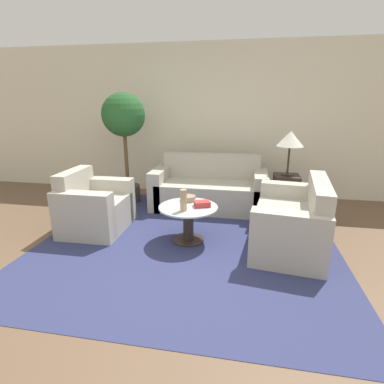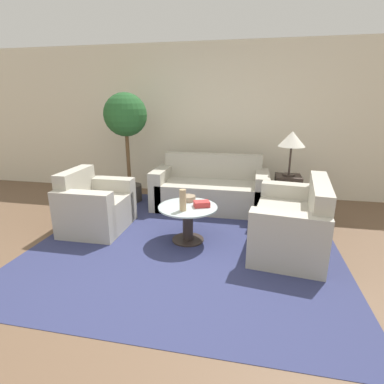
{
  "view_description": "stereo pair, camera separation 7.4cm",
  "coord_description": "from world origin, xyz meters",
  "views": [
    {
      "loc": [
        0.75,
        -2.48,
        1.65
      ],
      "look_at": [
        0.1,
        1.06,
        0.55
      ],
      "focal_mm": 28.0,
      "sensor_mm": 36.0,
      "label": 1
    },
    {
      "loc": [
        0.82,
        -2.47,
        1.65
      ],
      "look_at": [
        0.1,
        1.06,
        0.55
      ],
      "focal_mm": 28.0,
      "sensor_mm": 36.0,
      "label": 2
    }
  ],
  "objects": [
    {
      "name": "rug",
      "position": [
        0.1,
        0.81,
        0.0
      ],
      "size": [
        3.51,
        3.4,
        0.01
      ],
      "color": "navy",
      "rests_on": "ground_plane"
    },
    {
      "name": "potted_plant",
      "position": [
        -1.2,
        2.12,
        1.29
      ],
      "size": [
        0.69,
        0.69,
        1.78
      ],
      "color": "#3D3833",
      "rests_on": "ground_plane"
    },
    {
      "name": "book_stack",
      "position": [
        0.26,
        0.84,
        0.48
      ],
      "size": [
        0.22,
        0.19,
        0.07
      ],
      "rotation": [
        0.0,
        0.0,
        0.38
      ],
      "color": "#BC3333",
      "rests_on": "coffee_table"
    },
    {
      "name": "side_table",
      "position": [
        1.36,
        2.01,
        0.3
      ],
      "size": [
        0.37,
        0.37,
        0.6
      ],
      "color": "#332823",
      "rests_on": "ground_plane"
    },
    {
      "name": "table_lamp",
      "position": [
        1.36,
        2.01,
        1.12
      ],
      "size": [
        0.38,
        0.38,
        0.64
      ],
      "color": "#332823",
      "rests_on": "side_table"
    },
    {
      "name": "bowl",
      "position": [
        0.06,
        1.03,
        0.48
      ],
      "size": [
        0.18,
        0.18,
        0.06
      ],
      "color": "gray",
      "rests_on": "coffee_table"
    },
    {
      "name": "ground_plane",
      "position": [
        0.0,
        0.0,
        0.0
      ],
      "size": [
        14.0,
        14.0,
        0.0
      ],
      "primitive_type": "plane",
      "color": "brown"
    },
    {
      "name": "loveseat",
      "position": [
        1.34,
        0.89,
        0.28
      ],
      "size": [
        0.93,
        1.41,
        0.81
      ],
      "rotation": [
        0.0,
        0.0,
        -1.7
      ],
      "color": "#B2AD9E",
      "rests_on": "ground_plane"
    },
    {
      "name": "coffee_table",
      "position": [
        0.1,
        0.81,
        0.29
      ],
      "size": [
        0.71,
        0.71,
        0.45
      ],
      "color": "#332823",
      "rests_on": "ground_plane"
    },
    {
      "name": "sofa_main",
      "position": [
        0.2,
        2.09,
        0.28
      ],
      "size": [
        1.78,
        0.81,
        0.83
      ],
      "color": "#B2AD9E",
      "rests_on": "ground_plane"
    },
    {
      "name": "wall_back",
      "position": [
        0.0,
        2.91,
        1.3
      ],
      "size": [
        10.0,
        0.06,
        2.6
      ],
      "color": "beige",
      "rests_on": "ground_plane"
    },
    {
      "name": "vase",
      "position": [
        0.07,
        0.66,
        0.57
      ],
      "size": [
        0.08,
        0.08,
        0.25
      ],
      "color": "tan",
      "rests_on": "coffee_table"
    },
    {
      "name": "armchair",
      "position": [
        -1.21,
        0.94,
        0.29
      ],
      "size": [
        0.75,
        0.91,
        0.8
      ],
      "rotation": [
        0.0,
        0.0,
        1.58
      ],
      "color": "#B2AD9E",
      "rests_on": "ground_plane"
    }
  ]
}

